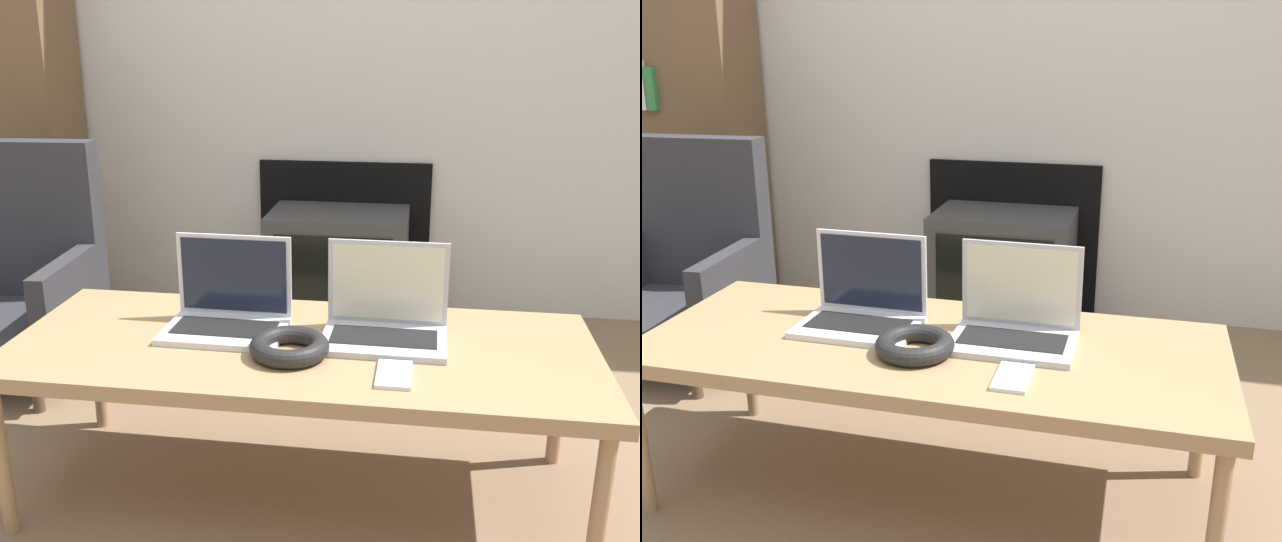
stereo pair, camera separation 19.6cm
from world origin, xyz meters
The scene contains 7 objects.
table centered at (0.00, 0.37, 0.39)m, with size 1.39×0.58×0.42m.
laptop_left centered at (-0.19, 0.44, 0.47)m, with size 0.30×0.21×0.23m.
laptop_right centered at (0.20, 0.44, 0.47)m, with size 0.30×0.21×0.23m.
headphones centered at (-0.01, 0.30, 0.44)m, with size 0.18×0.18×0.04m.
phone centered at (0.23, 0.22, 0.42)m, with size 0.08×0.13×0.01m.
tv centered at (-0.06, 1.55, 0.23)m, with size 0.55×0.38×0.47m.
armchair centered at (-1.11, 0.99, 0.36)m, with size 0.56×0.57×0.78m.
Camera 1 is at (0.28, -1.17, 1.10)m, focal length 40.00 mm.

